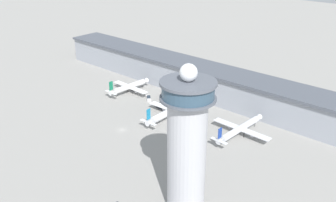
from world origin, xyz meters
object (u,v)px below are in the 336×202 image
airplane_gate_alpha (129,87)px  airplane_gate_charlie (240,129)px  service_truck_fuel (148,98)px  airplane_gate_bravo (173,110)px  service_truck_catering (160,107)px  control_tower (187,143)px

airplane_gate_alpha → airplane_gate_charlie: bearing=-1.3°
service_truck_fuel → airplane_gate_charlie: bearing=-1.7°
airplane_gate_bravo → airplane_gate_charlie: 41.89m
airplane_gate_bravo → service_truck_catering: size_ratio=5.76×
control_tower → service_truck_catering: bearing=139.0°
airplane_gate_bravo → service_truck_fuel: airplane_gate_bravo is taller
control_tower → airplane_gate_charlie: control_tower is taller
service_truck_catering → airplane_gate_alpha: bearing=172.0°
airplane_gate_bravo → airplane_gate_charlie: airplane_gate_bravo is taller
control_tower → service_truck_fuel: size_ratio=7.25×
airplane_gate_alpha → airplane_gate_bravo: 46.44m
airplane_gate_bravo → airplane_gate_charlie: (41.48, 5.86, 0.12)m
airplane_gate_alpha → service_truck_catering: bearing=-8.0°
service_truck_catering → service_truck_fuel: size_ratio=0.96×
airplane_gate_charlie → airplane_gate_alpha: bearing=178.7°
airplane_gate_bravo → airplane_gate_charlie: bearing=8.0°
airplane_gate_charlie → service_truck_fuel: (-69.61, 2.06, -3.27)m
airplane_gate_bravo → airplane_gate_alpha: bearing=170.2°
service_truck_catering → airplane_gate_charlie: bearing=2.6°
control_tower → airplane_gate_bravo: size_ratio=1.31×
airplane_gate_charlie → service_truck_catering: size_ratio=5.00×
airplane_gate_charlie → service_truck_catering: airplane_gate_charlie is taller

